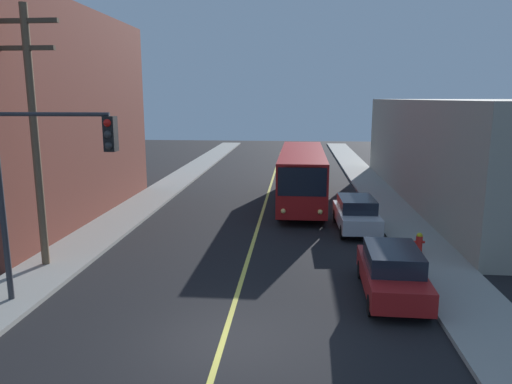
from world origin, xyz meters
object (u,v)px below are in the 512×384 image
(utility_pole_near, at_px, (34,126))
(fire_hydrant, at_px, (419,242))
(city_bus, at_px, (302,174))
(parked_car_red, at_px, (392,272))
(traffic_signal_left_corner, at_px, (47,168))
(parked_car_silver, at_px, (356,213))

(utility_pole_near, height_order, fire_hydrant, utility_pole_near)
(city_bus, relative_size, fire_hydrant, 14.50)
(parked_car_red, relative_size, fire_hydrant, 5.30)
(city_bus, xyz_separation_m, traffic_signal_left_corner, (-7.61, -15.36, 2.49))
(utility_pole_near, distance_m, traffic_signal_left_corner, 3.95)
(city_bus, distance_m, parked_car_silver, 6.54)
(traffic_signal_left_corner, xyz_separation_m, fire_hydrant, (12.26, 5.71, -3.72))
(city_bus, distance_m, fire_hydrant, 10.78)
(city_bus, xyz_separation_m, parked_car_red, (2.77, -13.80, -0.98))
(parked_car_red, height_order, fire_hydrant, parked_car_red)
(city_bus, relative_size, utility_pole_near, 1.30)
(parked_car_silver, height_order, traffic_signal_left_corner, traffic_signal_left_corner)
(parked_car_red, xyz_separation_m, traffic_signal_left_corner, (-10.38, -1.56, 3.46))
(utility_pole_near, xyz_separation_m, traffic_signal_left_corner, (2.12, -3.18, -1.01))
(city_bus, height_order, fire_hydrant, city_bus)
(parked_car_red, xyz_separation_m, fire_hydrant, (1.88, 4.16, -0.26))
(utility_pole_near, xyz_separation_m, fire_hydrant, (14.38, 2.53, -4.73))
(parked_car_silver, xyz_separation_m, fire_hydrant, (2.08, -3.70, -0.26))
(parked_car_red, distance_m, parked_car_silver, 7.86)
(utility_pole_near, bearing_deg, traffic_signal_left_corner, -56.35)
(parked_car_silver, bearing_deg, traffic_signal_left_corner, -137.24)
(fire_hydrant, bearing_deg, traffic_signal_left_corner, -155.02)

